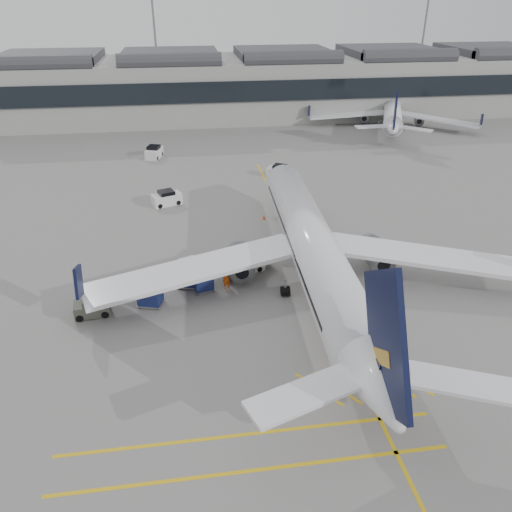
{
  "coord_description": "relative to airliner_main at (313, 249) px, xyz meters",
  "views": [
    {
      "loc": [
        -0.57,
        -30.48,
        22.93
      ],
      "look_at": [
        4.54,
        4.27,
        4.0
      ],
      "focal_mm": 35.0,
      "sensor_mm": 36.0,
      "label": 1
    }
  ],
  "objects": [
    {
      "name": "ground",
      "position": [
        -9.78,
        -6.14,
        -3.3
      ],
      "size": [
        220.0,
        220.0,
        0.0
      ],
      "primitive_type": "plane",
      "color": "gray",
      "rests_on": "ground"
    },
    {
      "name": "terminal",
      "position": [
        -9.78,
        65.78,
        2.84
      ],
      "size": [
        200.0,
        20.45,
        12.4
      ],
      "color": "#9E9E99",
      "rests_on": "ground"
    },
    {
      "name": "light_masts",
      "position": [
        -11.45,
        79.86,
        11.19
      ],
      "size": [
        113.0,
        0.6,
        25.45
      ],
      "color": "slate",
      "rests_on": "ground"
    },
    {
      "name": "apron_markings",
      "position": [
        0.22,
        3.86,
        -3.3
      ],
      "size": [
        0.25,
        60.0,
        0.01
      ],
      "primitive_type": "cube",
      "color": "gold",
      "rests_on": "ground"
    },
    {
      "name": "airliner_main",
      "position": [
        0.0,
        0.0,
        0.0
      ],
      "size": [
        38.66,
        42.29,
        11.24
      ],
      "rotation": [
        0.0,
        0.0,
        -0.04
      ],
      "color": "white",
      "rests_on": "ground"
    },
    {
      "name": "airliner_far",
      "position": [
        28.24,
        52.39,
        -0.66
      ],
      "size": [
        29.01,
        32.09,
        9.0
      ],
      "rotation": [
        0.0,
        0.0,
        -0.38
      ],
      "color": "white",
      "rests_on": "ground"
    },
    {
      "name": "belt_loader",
      "position": [
        -6.12,
        2.71,
        -2.68
      ],
      "size": [
        5.35,
        2.92,
        2.12
      ],
      "rotation": [
        0.0,
        0.0,
        0.3
      ],
      "color": "silver",
      "rests_on": "ground"
    },
    {
      "name": "baggage_cart_a",
      "position": [
        -9.51,
        -0.03,
        -2.36
      ],
      "size": [
        1.93,
        1.71,
        1.75
      ],
      "rotation": [
        0.0,
        0.0,
        0.22
      ],
      "color": "gray",
      "rests_on": "ground"
    },
    {
      "name": "baggage_cart_b",
      "position": [
        -10.64,
        2.53,
        -2.4
      ],
      "size": [
        1.99,
        1.84,
        1.69
      ],
      "rotation": [
        0.0,
        0.0,
        0.4
      ],
      "color": "gray",
      "rests_on": "ground"
    },
    {
      "name": "baggage_cart_c",
      "position": [
        -10.81,
        0.86,
        -2.32
      ],
      "size": [
        2.06,
        1.85,
        1.83
      ],
      "rotation": [
        0.0,
        0.0,
        -0.27
      ],
      "color": "gray",
      "rests_on": "ground"
    },
    {
      "name": "baggage_cart_d",
      "position": [
        -13.89,
        -1.62,
        -2.21
      ],
      "size": [
        2.29,
        2.06,
        2.03
      ],
      "rotation": [
        0.0,
        0.0,
        -0.28
      ],
      "color": "gray",
      "rests_on": "ground"
    },
    {
      "name": "ramp_agent_a",
      "position": [
        -7.5,
        0.01,
        -2.36
      ],
      "size": [
        0.82,
        0.72,
        1.88
      ],
      "primitive_type": "imported",
      "rotation": [
        0.0,
        0.0,
        0.48
      ],
      "color": "#DF4E0B",
      "rests_on": "ground"
    },
    {
      "name": "ramp_agent_b",
      "position": [
        -6.87,
        1.2,
        -2.49
      ],
      "size": [
        1.0,
        0.99,
        1.63
      ],
      "primitive_type": "imported",
      "rotation": [
        0.0,
        0.0,
        3.9
      ],
      "color": "orange",
      "rests_on": "ground"
    },
    {
      "name": "pushback_tug",
      "position": [
        -18.43,
        -2.34,
        -2.64
      ],
      "size": [
        2.83,
        1.93,
        1.49
      ],
      "rotation": [
        0.0,
        0.0,
        0.12
      ],
      "color": "#545649",
      "rests_on": "ground"
    },
    {
      "name": "safety_cone_nose",
      "position": [
        -2.02,
        14.03,
        -3.07
      ],
      "size": [
        0.34,
        0.34,
        0.47
      ],
      "primitive_type": "cone",
      "color": "#F24C0A",
      "rests_on": "ground"
    },
    {
      "name": "safety_cone_engine",
      "position": [
        3.25,
        -0.07,
        -3.08
      ],
      "size": [
        0.32,
        0.32,
        0.45
      ],
      "primitive_type": "cone",
      "color": "#F24C0A",
      "rests_on": "ground"
    },
    {
      "name": "service_van_left",
      "position": [
        -12.8,
        19.95,
        -2.52
      ],
      "size": [
        3.79,
        2.78,
        1.75
      ],
      "rotation": [
        0.0,
        0.0,
        0.35
      ],
      "color": "silver",
      "rests_on": "ground"
    },
    {
      "name": "service_van_mid",
      "position": [
        -14.9,
        39.19,
        -2.48
      ],
      "size": [
        2.76,
        3.96,
        1.85
      ],
      "rotation": [
        0.0,
        0.0,
        1.28
      ],
      "color": "silver",
      "rests_on": "ground"
    },
    {
      "name": "service_van_right",
      "position": [
        2.39,
        27.64,
        -2.53
      ],
      "size": [
        3.73,
        3.1,
        1.72
      ],
      "rotation": [
        0.0,
        0.0,
        -0.52
      ],
      "color": "silver",
      "rests_on": "ground"
    }
  ]
}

